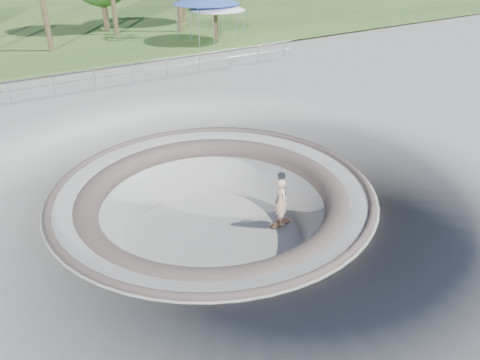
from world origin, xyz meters
The scene contains 8 objects.
ground centered at (0.00, 0.00, 0.00)m, with size 180.00×180.00×0.00m, color gray.
skate_bowl centered at (0.00, 0.00, -1.83)m, with size 14.00×14.00×4.10m.
grass_strip centered at (0.00, 34.00, 0.22)m, with size 180.00×36.00×0.12m.
distant_hills centered at (3.78, 57.17, -7.02)m, with size 103.20×45.00×28.60m.
safety_railing centered at (0.00, 12.00, 0.69)m, with size 25.00×0.06×1.03m.
skateboard centered at (2.37, -0.57, -1.84)m, with size 0.80×0.26×0.08m.
skater centered at (2.37, -0.57, -0.95)m, with size 0.63×0.42×1.74m, color beige.
canopy_white centered at (10.65, 18.00, 2.74)m, with size 5.51×5.51×2.81m.
Camera 1 is at (-6.28, -11.47, 7.34)m, focal length 35.00 mm.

